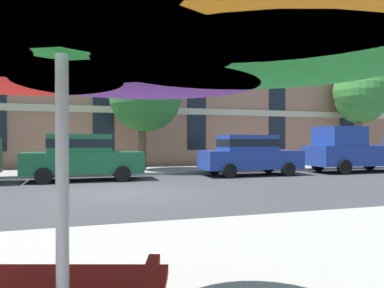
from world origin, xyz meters
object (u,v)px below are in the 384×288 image
pickup_blue (354,151)px  street_tree_right (360,95)px  sedan_blue (249,154)px  street_tree_middle (144,97)px  sedan_green (83,156)px

pickup_blue → street_tree_right: street_tree_right is taller
sedan_blue → street_tree_middle: size_ratio=0.81×
sedan_green → street_tree_right: bearing=12.5°
sedan_green → sedan_blue: 7.03m
street_tree_right → sedan_green: bearing=-167.5°
street_tree_middle → sedan_green: bearing=-135.5°
street_tree_right → sedan_blue: bearing=-158.6°
street_tree_middle → street_tree_right: bearing=3.6°
sedan_green → pickup_blue: (12.64, 0.00, 0.08)m
sedan_green → sedan_blue: size_ratio=1.00×
pickup_blue → street_tree_middle: bearing=164.3°
sedan_blue → street_tree_right: street_tree_right is taller
sedan_blue → pickup_blue: bearing=0.0°
sedan_green → pickup_blue: 12.64m
sedan_green → street_tree_middle: size_ratio=0.81×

